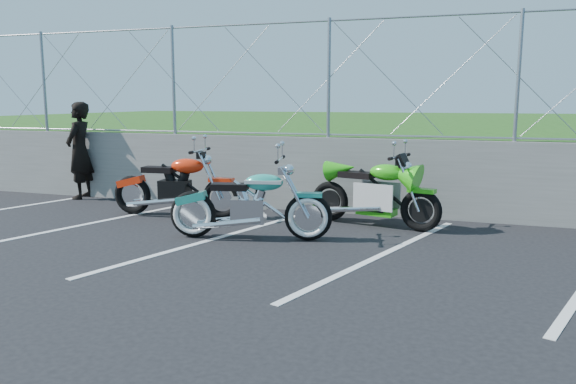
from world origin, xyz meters
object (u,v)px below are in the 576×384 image
(cruiser_turquoise, at_px, (252,207))
(sportbike_green, at_px, (375,195))
(naked_orange, at_px, (178,188))
(person_standing, at_px, (79,151))

(cruiser_turquoise, height_order, sportbike_green, cruiser_turquoise)
(sportbike_green, bearing_deg, naked_orange, -160.97)
(cruiser_turquoise, xyz_separation_m, person_standing, (-4.49, 1.99, 0.49))
(sportbike_green, relative_size, person_standing, 1.12)
(cruiser_turquoise, bearing_deg, naked_orange, 137.49)
(cruiser_turquoise, xyz_separation_m, sportbike_green, (1.50, 1.38, 0.02))
(cruiser_turquoise, relative_size, person_standing, 1.20)
(cruiser_turquoise, distance_m, naked_orange, 2.05)
(cruiser_turquoise, height_order, naked_orange, cruiser_turquoise)
(sportbike_green, bearing_deg, person_standing, -172.74)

